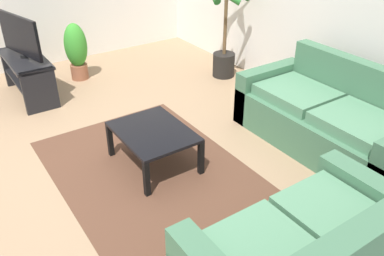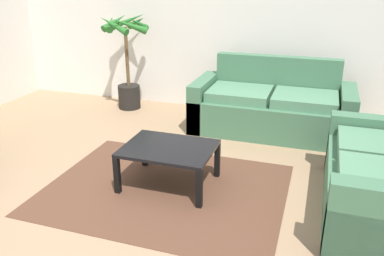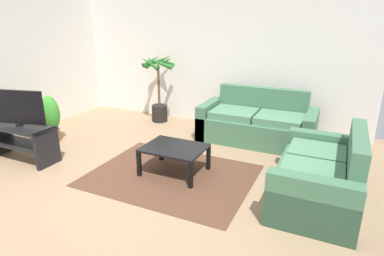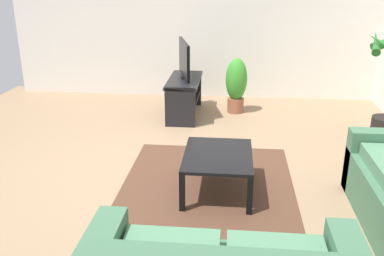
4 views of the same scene
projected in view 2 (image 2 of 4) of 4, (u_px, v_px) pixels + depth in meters
name	position (u px, v px, depth m)	size (l,w,h in m)	color
ground_plane	(103.00, 208.00, 3.45)	(6.60, 6.60, 0.00)	#937556
wall_back	(205.00, 14.00, 5.61)	(6.00, 0.06, 2.70)	silver
couch_main	(272.00, 108.00, 5.03)	(1.95, 0.90, 0.90)	#3F6B4C
coffee_table	(169.00, 152.00, 3.71)	(0.84, 0.64, 0.39)	black
area_rug	(166.00, 189.00, 3.75)	(2.20, 1.70, 0.01)	#513323
potted_palm	(127.00, 63.00, 5.76)	(0.73, 0.77, 1.38)	black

